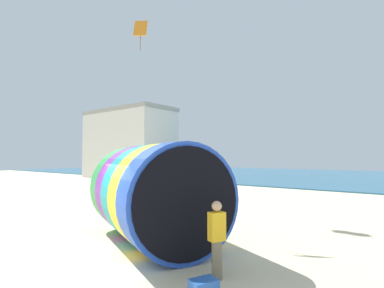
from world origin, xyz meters
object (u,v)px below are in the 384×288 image
Objects in this scene: bystander_mid_beach at (138,192)px; bystander_near_water at (116,186)px; kite_handler at (217,239)px; giant_inflatable_tube at (154,193)px; kite_orange_diamond at (140,29)px.

bystander_near_water is at bearing 171.41° from bystander_mid_beach.
giant_inflatable_tube is at bearing 160.47° from kite_handler.
kite_orange_diamond is at bearing -28.26° from bystander_near_water.
giant_inflatable_tube is 7.50m from bystander_mid_beach.
bystander_mid_beach is at bearing 139.13° from kite_orange_diamond.
kite_handler is at bearing -27.21° from kite_orange_diamond.
kite_orange_diamond is at bearing 152.79° from kite_handler.
bystander_near_water is 1.15× the size of bystander_mid_beach.
bystander_near_water reaches higher than kite_handler.
giant_inflatable_tube reaches higher than kite_handler.
kite_orange_diamond is at bearing -40.87° from bystander_mid_beach.
bystander_mid_beach is (-5.89, 4.57, -0.80)m from giant_inflatable_tube.
giant_inflatable_tube is 4.08× the size of kite_orange_diamond.
kite_orange_diamond is 0.80× the size of bystander_near_water.
kite_orange_diamond reaches higher than bystander_near_water.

